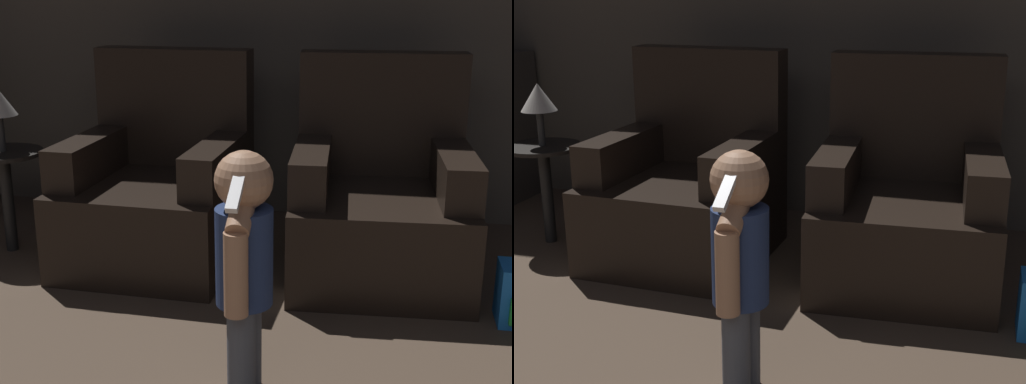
% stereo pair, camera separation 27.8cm
% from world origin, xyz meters
% --- Properties ---
extents(armchair_left, '(0.83, 0.89, 1.01)m').
position_xyz_m(armchair_left, '(-0.82, 3.66, 0.34)').
color(armchair_left, black).
rests_on(armchair_left, ground_plane).
extents(armchair_right, '(0.84, 0.90, 1.01)m').
position_xyz_m(armchair_right, '(0.26, 3.66, 0.34)').
color(armchair_right, black).
rests_on(armchair_right, ground_plane).
extents(person_toddler, '(0.19, 0.33, 0.84)m').
position_xyz_m(person_toddler, '(-0.15, 2.49, 0.50)').
color(person_toddler, '#474C56').
rests_on(person_toddler, ground_plane).
extents(side_table, '(0.39, 0.39, 0.53)m').
position_xyz_m(side_table, '(-1.61, 3.59, 0.42)').
color(side_table, black).
rests_on(side_table, ground_plane).
extents(lamp, '(0.18, 0.18, 0.32)m').
position_xyz_m(lamp, '(-1.61, 3.59, 0.77)').
color(lamp, '#262626').
rests_on(lamp, side_table).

